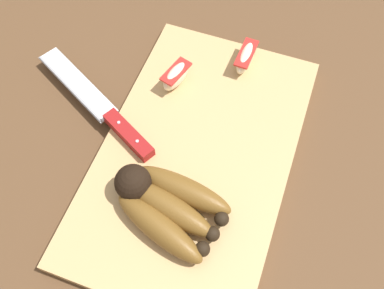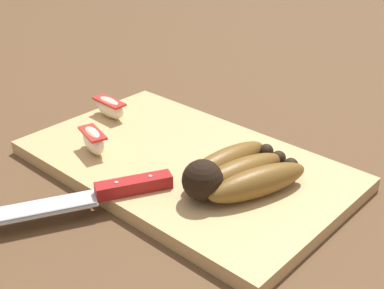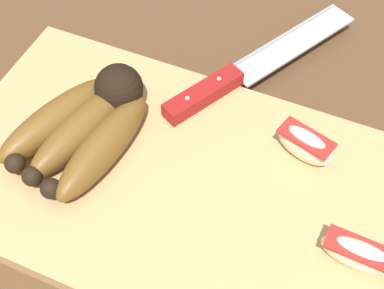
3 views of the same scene
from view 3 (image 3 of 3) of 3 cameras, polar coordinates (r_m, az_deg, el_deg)
ground_plane at (r=0.58m, az=-1.80°, el=-3.92°), size 6.00×6.00×0.00m
cutting_board at (r=0.57m, az=-1.65°, el=-3.95°), size 0.47×0.28×0.02m
banana_bunch at (r=0.58m, az=-10.81°, el=2.00°), size 0.13×0.17×0.06m
chefs_knife at (r=0.64m, az=4.52°, el=7.07°), size 0.16×0.26×0.02m
apple_wedge_near at (r=0.52m, az=16.74°, el=-10.77°), size 0.07×0.03×0.03m
apple_wedge_middle at (r=0.57m, az=11.47°, el=-0.03°), size 0.07×0.04×0.04m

